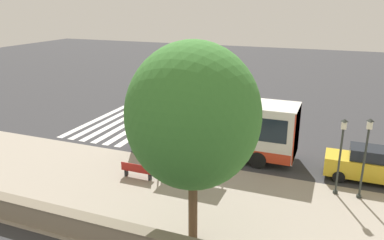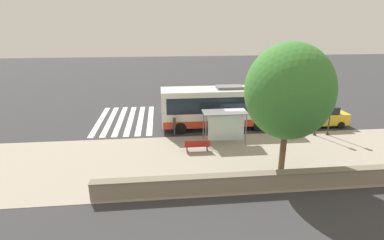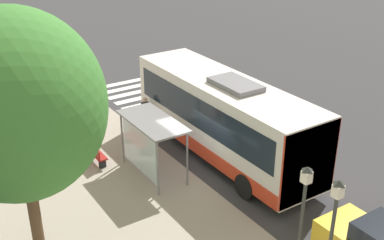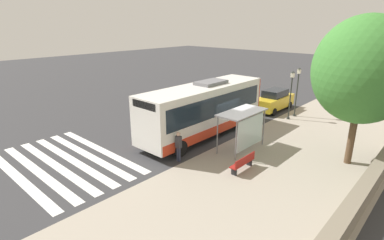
# 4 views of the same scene
# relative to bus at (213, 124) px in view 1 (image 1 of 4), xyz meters

# --- Properties ---
(ground_plane) EXTENTS (120.00, 120.00, 0.00)m
(ground_plane) POSITION_rel_bus_xyz_m (-1.96, -1.02, -1.93)
(ground_plane) COLOR #353538
(ground_plane) RESTS_ON ground
(sidewalk_plaza) EXTENTS (9.00, 44.00, 0.02)m
(sidewalk_plaza) POSITION_rel_bus_xyz_m (-6.46, -1.02, -1.92)
(sidewalk_plaza) COLOR #9E9384
(sidewalk_plaza) RESTS_ON ground
(crosswalk_stripes) EXTENTS (9.00, 5.25, 0.01)m
(crosswalk_stripes) POSITION_rel_bus_xyz_m (3.04, 8.59, -1.93)
(crosswalk_stripes) COLOR silver
(crosswalk_stripes) RESTS_ON ground
(bus) EXTENTS (2.77, 10.22, 3.74)m
(bus) POSITION_rel_bus_xyz_m (0.00, 0.00, 0.00)
(bus) COLOR silver
(bus) RESTS_ON ground
(bus_shelter) EXTENTS (1.62, 3.38, 2.45)m
(bus_shelter) POSITION_rel_bus_xyz_m (-3.45, 0.32, 0.10)
(bus_shelter) COLOR slate
(bus_shelter) RESTS_ON ground
(pedestrian) EXTENTS (0.34, 0.23, 1.77)m
(pedestrian) POSITION_rel_bus_xyz_m (-1.63, 4.11, -0.88)
(pedestrian) COLOR #2D3347
(pedestrian) RESTS_ON ground
(bench) EXTENTS (0.40, 1.84, 0.88)m
(bench) POSITION_rel_bus_xyz_m (-4.97, 2.65, -1.45)
(bench) COLOR maroon
(bench) RESTS_ON ground
(street_lamp_near) EXTENTS (0.28, 0.28, 3.93)m
(street_lamp_near) POSITION_rel_bus_xyz_m (-2.79, -7.44, 0.42)
(street_lamp_near) COLOR #2D332D
(street_lamp_near) RESTS_ON ground
(street_lamp_far) EXTENTS (0.28, 0.28, 4.09)m
(street_lamp_far) POSITION_rel_bus_xyz_m (-2.82, -8.52, 0.50)
(street_lamp_far) COLOR #2D332D
(street_lamp_far) RESTS_ON ground
(shade_tree) EXTENTS (5.04, 5.04, 7.98)m
(shade_tree) POSITION_rel_bus_xyz_m (-8.81, -2.11, 3.27)
(shade_tree) COLOR brown
(shade_tree) RESTS_ON ground
(parked_car_behind_bus) EXTENTS (1.84, 4.57, 1.87)m
(parked_car_behind_bus) POSITION_rel_bus_xyz_m (-0.63, -9.05, -1.01)
(parked_car_behind_bus) COLOR gold
(parked_car_behind_bus) RESTS_ON ground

